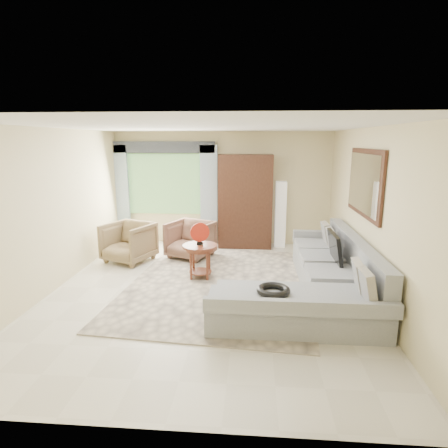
# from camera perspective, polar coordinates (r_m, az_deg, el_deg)

# --- Properties ---
(ground) EXTENTS (6.00, 6.00, 0.00)m
(ground) POSITION_cam_1_polar(r_m,az_deg,el_deg) (6.20, -2.60, -10.20)
(ground) COLOR silver
(ground) RESTS_ON ground
(area_rug) EXTENTS (3.32, 4.24, 0.02)m
(area_rug) POSITION_cam_1_polar(r_m,az_deg,el_deg) (6.49, -0.56, -9.00)
(area_rug) COLOR beige
(area_rug) RESTS_ON ground
(sectional_sofa) EXTENTS (2.30, 3.46, 0.90)m
(sectional_sofa) POSITION_cam_1_polar(r_m,az_deg,el_deg) (5.98, 14.57, -8.56)
(sectional_sofa) COLOR #9A9CA2
(sectional_sofa) RESTS_ON ground
(tv_screen) EXTENTS (0.14, 0.74, 0.48)m
(tv_screen) POSITION_cam_1_polar(r_m,az_deg,el_deg) (6.28, 16.55, -3.44)
(tv_screen) COLOR black
(tv_screen) RESTS_ON sectional_sofa
(garden_hose) EXTENTS (0.43, 0.43, 0.09)m
(garden_hose) POSITION_cam_1_polar(r_m,az_deg,el_deg) (4.86, 7.53, -9.97)
(garden_hose) COLOR black
(garden_hose) RESTS_ON sectional_sofa
(coffee_table) EXTENTS (0.61, 0.61, 0.61)m
(coffee_table) POSITION_cam_1_polar(r_m,az_deg,el_deg) (6.66, -3.65, -5.61)
(coffee_table) COLOR #552516
(coffee_table) RESTS_ON ground
(red_disc) EXTENTS (0.33, 0.14, 0.34)m
(red_disc) POSITION_cam_1_polar(r_m,az_deg,el_deg) (6.51, -3.71, -1.26)
(red_disc) COLOR #AD2111
(red_disc) RESTS_ON coffee_table
(armchair_left) EXTENTS (1.12, 1.13, 0.79)m
(armchair_left) POSITION_cam_1_polar(r_m,az_deg,el_deg) (7.78, -14.32, -2.70)
(armchair_left) COLOR olive
(armchair_left) RESTS_ON ground
(armchair_right) EXTENTS (1.09, 1.10, 0.77)m
(armchair_right) POSITION_cam_1_polar(r_m,az_deg,el_deg) (7.81, -5.12, -2.38)
(armchair_right) COLOR brown
(armchair_right) RESTS_ON ground
(potted_plant) EXTENTS (0.54, 0.49, 0.55)m
(potted_plant) POSITION_cam_1_polar(r_m,az_deg,el_deg) (8.92, -15.01, -1.61)
(potted_plant) COLOR #999999
(potted_plant) RESTS_ON ground
(armoire) EXTENTS (1.20, 0.55, 2.10)m
(armoire) POSITION_cam_1_polar(r_m,az_deg,el_deg) (8.49, 3.28, 3.47)
(armoire) COLOR black
(armoire) RESTS_ON ground
(floor_lamp) EXTENTS (0.24, 0.24, 1.50)m
(floor_lamp) POSITION_cam_1_polar(r_m,az_deg,el_deg) (8.63, 8.58, 1.46)
(floor_lamp) COLOR silver
(floor_lamp) RESTS_ON ground
(window) EXTENTS (1.80, 0.04, 1.40)m
(window) POSITION_cam_1_polar(r_m,az_deg,el_deg) (8.94, -9.00, 6.05)
(window) COLOR #669E59
(window) RESTS_ON wall_back
(curtain_left) EXTENTS (0.40, 0.08, 2.30)m
(curtain_left) POSITION_cam_1_polar(r_m,az_deg,el_deg) (9.18, -15.48, 4.35)
(curtain_left) COLOR #9EB7CC
(curtain_left) RESTS_ON ground
(curtain_right) EXTENTS (0.40, 0.08, 2.30)m
(curtain_right) POSITION_cam_1_polar(r_m,az_deg,el_deg) (8.70, -2.31, 4.36)
(curtain_right) COLOR #9EB7CC
(curtain_right) RESTS_ON ground
(valance) EXTENTS (2.40, 0.12, 0.26)m
(valance) POSITION_cam_1_polar(r_m,az_deg,el_deg) (8.81, -9.30, 11.50)
(valance) COLOR #1E232D
(valance) RESTS_ON wall_back
(wall_mirror) EXTENTS (0.05, 1.70, 1.05)m
(wall_mirror) POSITION_cam_1_polar(r_m,az_deg,el_deg) (6.29, 20.63, 5.88)
(wall_mirror) COLOR black
(wall_mirror) RESTS_ON wall_right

